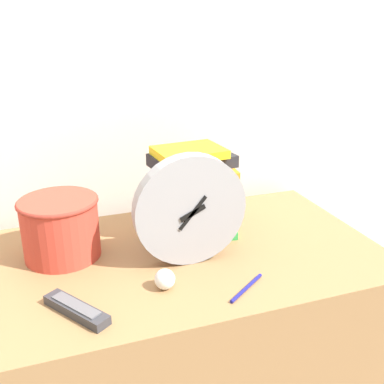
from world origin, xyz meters
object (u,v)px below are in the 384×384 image
(basket, at_px, (60,226))
(tv_remote, at_px, (76,309))
(desk_clock, at_px, (190,210))
(pen, at_px, (247,288))
(book_stack, at_px, (194,190))
(crumpled_paper_ball, at_px, (165,279))

(basket, xyz_separation_m, tv_remote, (0.01, -0.26, -0.07))
(desk_clock, bearing_deg, pen, -64.40)
(book_stack, relative_size, tv_remote, 1.56)
(crumpled_paper_ball, bearing_deg, pen, -20.92)
(tv_remote, xyz_separation_m, pen, (0.37, -0.04, -0.01))
(desk_clock, xyz_separation_m, book_stack, (0.06, 0.15, -0.01))
(crumpled_paper_ball, bearing_deg, basket, 131.39)
(desk_clock, height_order, basket, desk_clock)
(desk_clock, height_order, pen, desk_clock)
(book_stack, bearing_deg, desk_clock, -112.34)
(book_stack, xyz_separation_m, tv_remote, (-0.35, -0.28, -0.12))
(tv_remote, bearing_deg, desk_clock, 23.39)
(tv_remote, relative_size, crumpled_paper_ball, 3.38)
(basket, xyz_separation_m, pen, (0.37, -0.30, -0.08))
(desk_clock, bearing_deg, crumpled_paper_ball, -134.37)
(book_stack, bearing_deg, crumpled_paper_ball, -122.25)
(book_stack, relative_size, pen, 2.19)
(desk_clock, distance_m, book_stack, 0.16)
(basket, distance_m, pen, 0.48)
(basket, height_order, tv_remote, basket)
(book_stack, distance_m, crumpled_paper_ball, 0.31)
(pen, bearing_deg, book_stack, 92.76)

